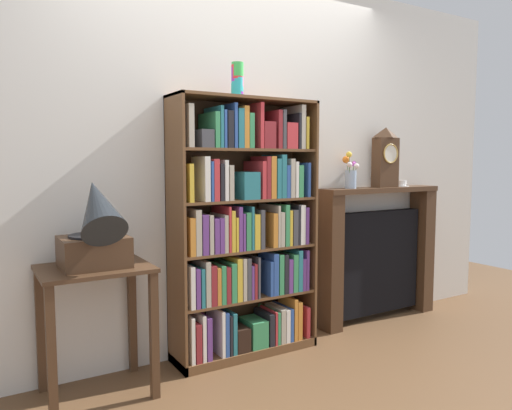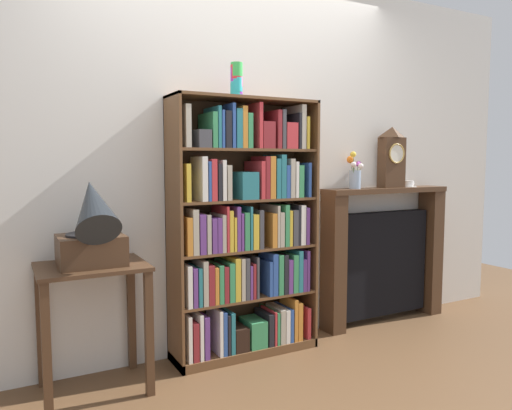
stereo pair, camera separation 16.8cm
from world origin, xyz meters
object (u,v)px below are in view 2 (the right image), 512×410
object	(u,v)px
teacup_with_saucer	(408,184)
gramophone	(92,228)
flower_vase	(355,174)
mantel_clock	(392,157)
cup_stack	(237,80)
fireplace_mantel	(383,256)
bookshelf	(245,237)
side_table_left	(93,297)

from	to	relation	value
teacup_with_saucer	gramophone	bearing A→B (deg)	-175.45
flower_vase	teacup_with_saucer	size ratio (longest dim) A/B	2.13
mantel_clock	flower_vase	distance (m)	0.39
cup_stack	fireplace_mantel	bearing A→B (deg)	4.26
bookshelf	fireplace_mantel	xyz separation A→B (m)	(1.29, 0.08, -0.26)
side_table_left	teacup_with_saucer	size ratio (longest dim) A/B	5.44
mantel_clock	cup_stack	bearing A→B (deg)	-176.67
fireplace_mantel	mantel_clock	xyz separation A→B (m)	(0.05, -0.02, 0.79)
cup_stack	gramophone	world-z (taller)	cup_stack
cup_stack	fireplace_mantel	size ratio (longest dim) A/B	0.19
gramophone	teacup_with_saucer	world-z (taller)	gramophone
mantel_clock	teacup_with_saucer	distance (m)	0.29
bookshelf	gramophone	size ratio (longest dim) A/B	3.11
side_table_left	fireplace_mantel	xyz separation A→B (m)	(2.28, 0.15, -0.01)
teacup_with_saucer	mantel_clock	bearing A→B (deg)	-179.32
cup_stack	side_table_left	world-z (taller)	cup_stack
cup_stack	fireplace_mantel	xyz separation A→B (m)	(1.36, 0.10, -1.28)
mantel_clock	fireplace_mantel	bearing A→B (deg)	157.27
fireplace_mantel	flower_vase	bearing A→B (deg)	-177.01
fireplace_mantel	teacup_with_saucer	xyz separation A→B (m)	(0.24, -0.02, 0.58)
side_table_left	fireplace_mantel	bearing A→B (deg)	3.79
mantel_clock	teacup_with_saucer	xyz separation A→B (m)	(0.19, 0.00, -0.22)
bookshelf	teacup_with_saucer	distance (m)	1.56
bookshelf	flower_vase	world-z (taller)	bookshelf
side_table_left	gramophone	bearing A→B (deg)	-90.00
fireplace_mantel	flower_vase	world-z (taller)	flower_vase
cup_stack	flower_vase	xyz separation A→B (m)	(1.03, 0.08, -0.61)
side_table_left	gramophone	world-z (taller)	gramophone
flower_vase	side_table_left	bearing A→B (deg)	-176.07
flower_vase	mantel_clock	bearing A→B (deg)	-0.38
side_table_left	teacup_with_saucer	distance (m)	2.58
bookshelf	mantel_clock	world-z (taller)	bookshelf
mantel_clock	gramophone	bearing A→B (deg)	-175.14
mantel_clock	teacup_with_saucer	bearing A→B (deg)	0.68
fireplace_mantel	mantel_clock	distance (m)	0.80
mantel_clock	bookshelf	bearing A→B (deg)	-177.55
side_table_left	teacup_with_saucer	world-z (taller)	teacup_with_saucer
side_table_left	mantel_clock	distance (m)	2.46
bookshelf	cup_stack	xyz separation A→B (m)	(-0.07, -0.02, 1.02)
bookshelf	gramophone	world-z (taller)	bookshelf
bookshelf	gramophone	distance (m)	1.01
gramophone	fireplace_mantel	size ratio (longest dim) A/B	0.48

